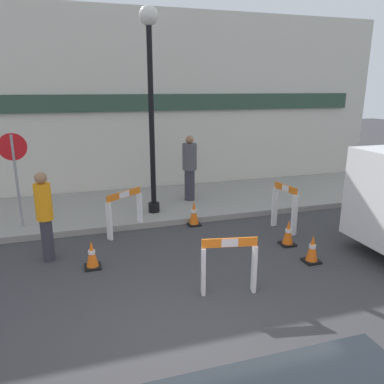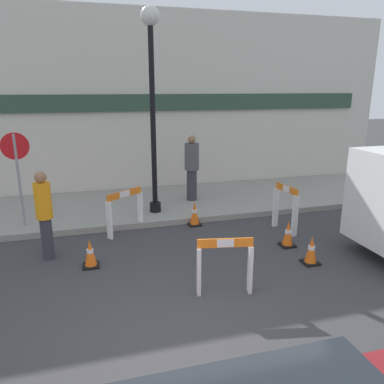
{
  "view_description": "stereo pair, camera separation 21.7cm",
  "coord_description": "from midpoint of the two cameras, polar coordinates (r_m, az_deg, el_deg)",
  "views": [
    {
      "loc": [
        -1.13,
        -3.8,
        3.24
      ],
      "look_at": [
        1.22,
        3.86,
        1.0
      ],
      "focal_mm": 35.0,
      "sensor_mm": 36.0,
      "label": 1
    },
    {
      "loc": [
        -0.92,
        -3.86,
        3.24
      ],
      "look_at": [
        1.22,
        3.86,
        1.0
      ],
      "focal_mm": 35.0,
      "sensor_mm": 36.0,
      "label": 2
    }
  ],
  "objects": [
    {
      "name": "ground_plane",
      "position": [
        5.12,
        -0.41,
        -23.64
      ],
      "size": [
        60.0,
        60.0,
        0.0
      ],
      "primitive_type": "plane",
      "color": "#38383A"
    },
    {
      "name": "sidewalk_slab",
      "position": [
        10.49,
        -9.16,
        -2.14
      ],
      "size": [
        18.0,
        3.25,
        0.15
      ],
      "color": "gray",
      "rests_on": "ground_plane"
    },
    {
      "name": "storefront_facade",
      "position": [
        11.7,
        -10.73,
        12.98
      ],
      "size": [
        18.0,
        0.22,
        5.5
      ],
      "color": "beige",
      "rests_on": "ground_plane"
    },
    {
      "name": "streetlamp_post",
      "position": [
        9.24,
        -5.43,
        15.92
      ],
      "size": [
        0.44,
        0.44,
        4.88
      ],
      "color": "black",
      "rests_on": "sidewalk_slab"
    },
    {
      "name": "stop_sign",
      "position": [
        9.19,
        -24.49,
        3.87
      ],
      "size": [
        0.6,
        0.08,
        2.15
      ],
      "rotation": [
        0.0,
        0.0,
        3.24
      ],
      "color": "gray",
      "rests_on": "sidewalk_slab"
    },
    {
      "name": "barricade_0",
      "position": [
        6.11,
        6.06,
        -10.83
      ],
      "size": [
        0.9,
        0.29,
        0.96
      ],
      "rotation": [
        0.0,
        0.0,
        6.1
      ],
      "color": "white",
      "rests_on": "ground_plane"
    },
    {
      "name": "barricade_1",
      "position": [
        8.9,
        14.72,
        -2.28
      ],
      "size": [
        0.26,
        0.76,
        1.1
      ],
      "rotation": [
        0.0,
        0.0,
        8.02
      ],
      "color": "white",
      "rests_on": "ground_plane"
    },
    {
      "name": "barricade_2",
      "position": [
        8.64,
        -9.44,
        -2.66
      ],
      "size": [
        0.88,
        0.69,
        1.01
      ],
      "rotation": [
        0.0,
        0.0,
        10.05
      ],
      "color": "white",
      "rests_on": "ground_plane"
    },
    {
      "name": "traffic_cone_0",
      "position": [
        9.08,
        1.09,
        -3.28
      ],
      "size": [
        0.3,
        0.3,
        0.62
      ],
      "color": "black",
      "rests_on": "ground_plane"
    },
    {
      "name": "traffic_cone_1",
      "position": [
        7.54,
        18.51,
        -8.45
      ],
      "size": [
        0.3,
        0.3,
        0.56
      ],
      "color": "black",
      "rests_on": "ground_plane"
    },
    {
      "name": "traffic_cone_2",
      "position": [
        8.19,
        15.15,
        -6.21
      ],
      "size": [
        0.3,
        0.3,
        0.56
      ],
      "color": "black",
      "rests_on": "ground_plane"
    },
    {
      "name": "traffic_cone_3",
      "position": [
        7.27,
        -14.42,
        -9.09
      ],
      "size": [
        0.3,
        0.3,
        0.55
      ],
      "color": "black",
      "rests_on": "ground_plane"
    },
    {
      "name": "person_worker",
      "position": [
        7.62,
        -20.84,
        -2.88
      ],
      "size": [
        0.31,
        0.31,
        1.75
      ],
      "rotation": [
        0.0,
        0.0,
        -0.01
      ],
      "color": "#33333D",
      "rests_on": "ground_plane"
    },
    {
      "name": "person_pedestrian",
      "position": [
        10.46,
        0.56,
        3.96
      ],
      "size": [
        0.49,
        0.49,
        1.83
      ],
      "rotation": [
        0.0,
        0.0,
        2.86
      ],
      "color": "#33333D",
      "rests_on": "sidewalk_slab"
    }
  ]
}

